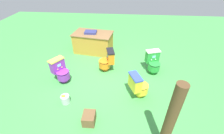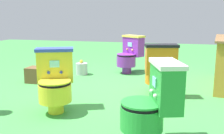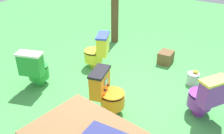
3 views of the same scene
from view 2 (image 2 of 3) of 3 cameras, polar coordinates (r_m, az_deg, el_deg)
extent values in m
plane|color=#429947|center=(3.82, 2.75, -5.28)|extent=(14.00, 14.00, 0.00)
cylinder|color=purple|center=(4.97, 3.32, -0.58)|extent=(0.25, 0.25, 0.14)
cylinder|color=purple|center=(4.92, 3.18, 1.33)|extent=(0.51, 0.51, 0.20)
torus|color=black|center=(4.90, 3.19, 2.62)|extent=(0.49, 0.49, 0.04)
cylinder|color=#EACC4C|center=(4.91, 3.19, 2.02)|extent=(0.33, 0.33, 0.01)
cube|color=purple|center=(5.02, 4.81, 4.57)|extent=(0.38, 0.45, 0.37)
cube|color=#EACC4C|center=(5.01, 4.85, 6.88)|extent=(0.42, 0.48, 0.04)
cube|color=#8CE0E5|center=(4.95, 4.02, 5.06)|extent=(0.07, 0.10, 0.08)
cylinder|color=purple|center=(4.90, 3.20, 2.87)|extent=(0.50, 0.50, 0.02)
sphere|color=#EACC4C|center=(4.91, 4.57, 3.82)|extent=(0.04, 0.04, 0.04)
sphere|color=#EACC4C|center=(5.00, 3.39, 3.98)|extent=(0.04, 0.04, 0.04)
cylinder|color=orange|center=(3.75, 10.24, -4.66)|extent=(0.22, 0.22, 0.14)
cylinder|color=orange|center=(3.73, 10.28, -2.07)|extent=(0.44, 0.44, 0.20)
torus|color=black|center=(3.71, 10.34, -0.38)|extent=(0.43, 0.43, 0.04)
cylinder|color=black|center=(3.72, 10.31, -1.17)|extent=(0.29, 0.29, 0.01)
cube|color=orange|center=(3.48, 10.95, 1.42)|extent=(0.28, 0.44, 0.37)
cube|color=black|center=(3.46, 11.08, 4.73)|extent=(0.31, 0.47, 0.04)
cube|color=#8CE0E5|center=(3.57, 10.71, 2.49)|extent=(0.03, 0.11, 0.08)
cylinder|color=orange|center=(3.70, 10.35, -0.05)|extent=(0.43, 0.43, 0.02)
sphere|color=black|center=(3.58, 9.53, 0.93)|extent=(0.04, 0.04, 0.04)
sphere|color=black|center=(3.61, 11.73, 0.91)|extent=(0.04, 0.04, 0.04)
cylinder|color=yellow|center=(3.03, -12.47, -8.64)|extent=(0.24, 0.24, 0.14)
cylinder|color=yellow|center=(2.96, -12.63, -5.68)|extent=(0.48, 0.48, 0.20)
torus|color=black|center=(2.93, -12.72, -3.58)|extent=(0.46, 0.46, 0.04)
cylinder|color=#3347B2|center=(2.94, -12.68, -4.56)|extent=(0.31, 0.31, 0.01)
cube|color=yellow|center=(3.09, -12.60, 0.11)|extent=(0.33, 0.45, 0.37)
cube|color=#3347B2|center=(3.06, -12.76, 3.84)|extent=(0.37, 0.48, 0.04)
cube|color=#8CE0E5|center=(2.98, -12.77, 0.67)|extent=(0.05, 0.10, 0.08)
cylinder|color=yellow|center=(2.93, -12.74, -3.17)|extent=(0.47, 0.47, 0.02)
sphere|color=#3347B2|center=(2.99, -11.35, -1.18)|extent=(0.04, 0.04, 0.04)
sphere|color=#3347B2|center=(3.01, -14.02, -1.25)|extent=(0.04, 0.04, 0.04)
cylinder|color=green|center=(2.23, 6.64, -11.20)|extent=(0.46, 0.46, 0.20)
torus|color=black|center=(2.19, 6.71, -8.49)|extent=(0.44, 0.44, 0.04)
cylinder|color=white|center=(2.21, 6.67, -9.76)|extent=(0.30, 0.30, 0.01)
cube|color=green|center=(2.19, 11.98, -4.49)|extent=(0.45, 0.31, 0.37)
cube|color=white|center=(2.14, 12.20, 0.75)|extent=(0.48, 0.34, 0.04)
cube|color=#8CE0E5|center=(2.15, 9.43, -3.29)|extent=(0.11, 0.04, 0.08)
cylinder|color=green|center=(2.18, 6.72, -7.95)|extent=(0.45, 0.45, 0.02)
sphere|color=white|center=(2.11, 9.66, -6.39)|extent=(0.04, 0.04, 0.04)
sphere|color=white|center=(2.24, 8.85, -5.32)|extent=(0.04, 0.04, 0.04)
cube|color=brown|center=(4.45, -16.43, -1.67)|extent=(0.28, 0.33, 0.26)
cylinder|color=#B7B7BF|center=(4.86, -6.79, -0.41)|extent=(0.22, 0.22, 0.22)
ellipsoid|color=yellow|center=(4.87, -6.84, 1.28)|extent=(0.07, 0.05, 0.05)
ellipsoid|color=yellow|center=(4.85, -6.96, 1.23)|extent=(0.07, 0.05, 0.05)
ellipsoid|color=yellow|center=(4.88, -6.88, 1.31)|extent=(0.07, 0.05, 0.05)
camera|label=1|loc=(5.59, -44.02, 28.42)|focal=24.34mm
camera|label=3|loc=(6.00, 41.87, 22.93)|focal=41.17mm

